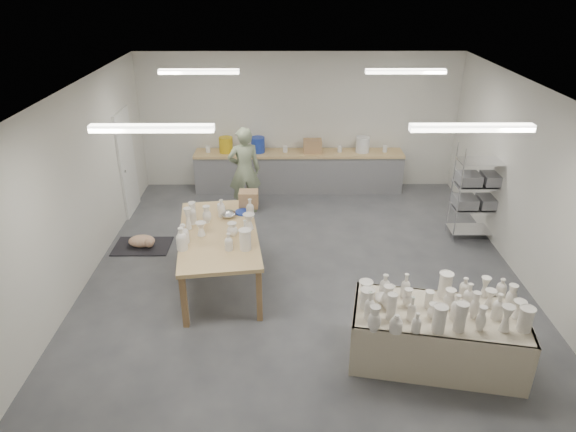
{
  "coord_description": "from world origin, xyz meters",
  "views": [
    {
      "loc": [
        -0.31,
        -7.12,
        4.56
      ],
      "look_at": [
        -0.26,
        0.13,
        1.05
      ],
      "focal_mm": 32.0,
      "sensor_mm": 36.0,
      "label": 1
    }
  ],
  "objects_px": {
    "drying_table": "(437,333)",
    "potter": "(244,171)",
    "work_table": "(220,229)",
    "red_stool": "(246,194)"
  },
  "relations": [
    {
      "from": "potter",
      "to": "red_stool",
      "type": "bearing_deg",
      "value": -101.85
    },
    {
      "from": "red_stool",
      "to": "work_table",
      "type": "bearing_deg",
      "value": -93.98
    },
    {
      "from": "drying_table",
      "to": "work_table",
      "type": "height_order",
      "value": "work_table"
    },
    {
      "from": "potter",
      "to": "drying_table",
      "type": "bearing_deg",
      "value": 109.23
    },
    {
      "from": "potter",
      "to": "work_table",
      "type": "bearing_deg",
      "value": 73.75
    },
    {
      "from": "potter",
      "to": "red_stool",
      "type": "distance_m",
      "value": 0.69
    },
    {
      "from": "drying_table",
      "to": "potter",
      "type": "relative_size",
      "value": 1.26
    },
    {
      "from": "drying_table",
      "to": "potter",
      "type": "height_order",
      "value": "potter"
    },
    {
      "from": "drying_table",
      "to": "work_table",
      "type": "relative_size",
      "value": 0.9
    },
    {
      "from": "red_stool",
      "to": "potter",
      "type": "bearing_deg",
      "value": -90.0
    }
  ]
}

